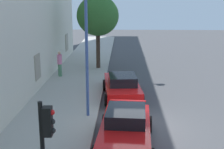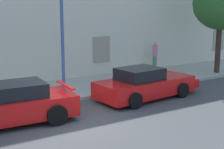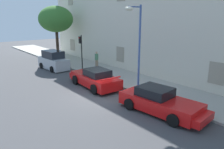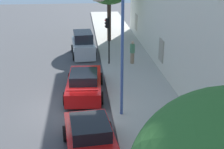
% 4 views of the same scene
% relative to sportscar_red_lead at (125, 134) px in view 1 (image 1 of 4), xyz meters
% --- Properties ---
extents(ground_plane, '(80.00, 80.00, 0.00)m').
position_rel_sportscar_red_lead_xyz_m(ground_plane, '(2.08, -0.74, -0.65)').
color(ground_plane, '#444447').
extents(sidewalk, '(60.00, 3.90, 0.14)m').
position_rel_sportscar_red_lead_xyz_m(sidewalk, '(2.08, 3.26, -0.58)').
color(sidewalk, '#A8A399').
rests_on(sidewalk, ground).
extents(sportscar_red_lead, '(5.17, 2.32, 1.45)m').
position_rel_sportscar_red_lead_xyz_m(sportscar_red_lead, '(0.00, 0.00, 0.00)').
color(sportscar_red_lead, red).
rests_on(sportscar_red_lead, ground).
extents(sportscar_yellow_flank, '(5.16, 2.42, 1.41)m').
position_rel_sportscar_red_lead_xyz_m(sportscar_yellow_flank, '(6.45, 0.18, -0.03)').
color(sportscar_yellow_flank, red).
rests_on(sportscar_yellow_flank, ground).
extents(tree_near_kerb, '(3.21, 3.21, 5.59)m').
position_rel_sportscar_red_lead_xyz_m(tree_near_kerb, '(13.16, 2.06, 3.53)').
color(tree_near_kerb, '#38281E').
rests_on(tree_near_kerb, sidewalk).
extents(traffic_light, '(0.22, 0.36, 3.43)m').
position_rel_sportscar_red_lead_xyz_m(traffic_light, '(-4.74, 1.78, 1.84)').
color(traffic_light, black).
rests_on(traffic_light, sidewalk).
extents(street_lamp, '(0.44, 1.42, 5.89)m').
position_rel_sportscar_red_lead_xyz_m(street_lamp, '(3.07, 1.35, 3.55)').
color(street_lamp, '#3F5999').
rests_on(street_lamp, sidewalk).
extents(pedestrian_admiring, '(0.41, 0.41, 1.78)m').
position_rel_sportscar_red_lead_xyz_m(pedestrian_admiring, '(10.41, 4.56, 0.42)').
color(pedestrian_admiring, '#4C7F59').
rests_on(pedestrian_admiring, sidewalk).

